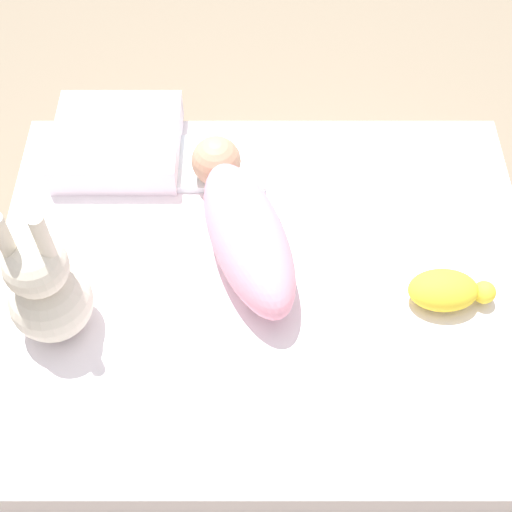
# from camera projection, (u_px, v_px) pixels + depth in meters

# --- Properties ---
(ground_plane) EXTENTS (12.00, 12.00, 0.00)m
(ground_plane) POSITION_uv_depth(u_px,v_px,m) (263.00, 313.00, 1.84)
(ground_plane) COLOR #7A6B56
(bed_mattress) EXTENTS (1.30, 1.05, 0.17)m
(bed_mattress) POSITION_uv_depth(u_px,v_px,m) (264.00, 296.00, 1.77)
(bed_mattress) COLOR white
(bed_mattress) RESTS_ON ground_plane
(burp_cloth) EXTENTS (0.25, 0.19, 0.02)m
(burp_cloth) POSITION_uv_depth(u_px,v_px,m) (218.00, 163.00, 1.90)
(burp_cloth) COLOR white
(burp_cloth) RESTS_ON bed_mattress
(swaddled_baby) EXTENTS (0.30, 0.55, 0.18)m
(swaddled_baby) POSITION_uv_depth(u_px,v_px,m) (243.00, 227.00, 1.67)
(swaddled_baby) COLOR pink
(swaddled_baby) RESTS_ON bed_mattress
(pillow) EXTENTS (0.33, 0.30, 0.09)m
(pillow) POSITION_uv_depth(u_px,v_px,m) (118.00, 142.00, 1.89)
(pillow) COLOR white
(pillow) RESTS_ON bed_mattress
(bunny_plush) EXTENTS (0.18, 0.18, 0.38)m
(bunny_plush) POSITION_uv_depth(u_px,v_px,m) (46.00, 290.00, 1.51)
(bunny_plush) COLOR beige
(bunny_plush) RESTS_ON bed_mattress
(turtle_plush) EXTENTS (0.20, 0.10, 0.09)m
(turtle_plush) POSITION_uv_depth(u_px,v_px,m) (447.00, 290.00, 1.63)
(turtle_plush) COLOR yellow
(turtle_plush) RESTS_ON bed_mattress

